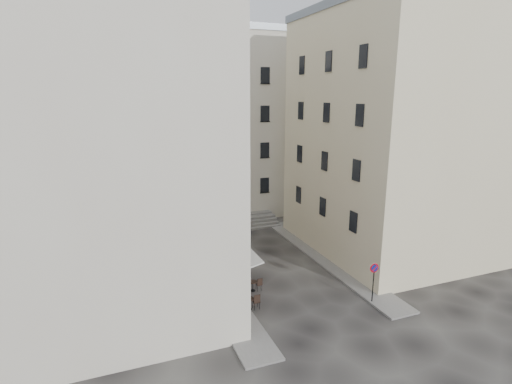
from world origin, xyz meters
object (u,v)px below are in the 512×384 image
no_parking_sign (374,275)px  bistro_table_a (248,303)px  pedestrian (240,264)px  bistro_table_b (253,285)px

no_parking_sign → bistro_table_a: bearing=168.6°
no_parking_sign → bistro_table_a: size_ratio=1.94×
bistro_table_a → pedestrian: (1.01, 4.41, 0.45)m
bistro_table_a → bistro_table_b: bearing=63.3°
bistro_table_a → pedestrian: pedestrian is taller
no_parking_sign → bistro_table_b: no_parking_sign is taller
bistro_table_a → pedestrian: size_ratio=0.72×
bistro_table_a → pedestrian: bearing=77.1°
no_parking_sign → bistro_table_a: no_parking_sign is taller
bistro_table_a → bistro_table_b: bistro_table_a is taller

